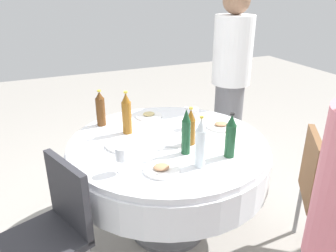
{
  "coord_description": "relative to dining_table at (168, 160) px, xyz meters",
  "views": [
    {
      "loc": [
        0.81,
        1.88,
        1.73
      ],
      "look_at": [
        0.0,
        0.0,
        0.85
      ],
      "focal_mm": 35.7,
      "sensor_mm": 36.0,
      "label": 1
    }
  ],
  "objects": [
    {
      "name": "spoon_south",
      "position": [
        0.06,
        0.07,
        0.15
      ],
      "size": [
        0.16,
        0.12,
        0.0
      ],
      "primitive_type": "cube",
      "rotation": [
        0.0,
        0.0,
        5.66
      ],
      "color": "silver",
      "rests_on": "dining_table"
    },
    {
      "name": "bottle_brown_near",
      "position": [
        0.35,
        -0.45,
        0.28
      ],
      "size": [
        0.07,
        0.07,
        0.27
      ],
      "color": "#593314",
      "rests_on": "dining_table"
    },
    {
      "name": "bottle_dark_green_right",
      "position": [
        -0.03,
        0.21,
        0.29
      ],
      "size": [
        0.06,
        0.06,
        0.31
      ],
      "color": "#194728",
      "rests_on": "dining_table"
    },
    {
      "name": "chair_west",
      "position": [
        -0.83,
        0.61,
        -0.07
      ],
      "size": [
        0.56,
        0.56,
        0.87
      ],
      "rotation": [
        0.0,
        0.0,
        0.93
      ],
      "color": "brown",
      "rests_on": "ground_plane"
    },
    {
      "name": "fork_north",
      "position": [
        -0.28,
        0.12,
        0.15
      ],
      "size": [
        0.17,
        0.08,
        0.0
      ],
      "primitive_type": "cube",
      "rotation": [
        0.0,
        0.0,
        2.75
      ],
      "color": "silver",
      "rests_on": "dining_table"
    },
    {
      "name": "plate_left",
      "position": [
        -0.03,
        -0.46,
        0.16
      ],
      "size": [
        0.21,
        0.21,
        0.04
      ],
      "color": "white",
      "rests_on": "dining_table"
    },
    {
      "name": "wine_glass_near",
      "position": [
        -0.27,
        -0.14,
        0.25
      ],
      "size": [
        0.06,
        0.06,
        0.15
      ],
      "color": "white",
      "rests_on": "dining_table"
    },
    {
      "name": "plate_outer",
      "position": [
        -0.45,
        -0.06,
        0.16
      ],
      "size": [
        0.22,
        0.22,
        0.04
      ],
      "color": "white",
      "rests_on": "dining_table"
    },
    {
      "name": "person_right",
      "position": [
        -0.85,
        -0.56,
        0.31
      ],
      "size": [
        0.34,
        0.34,
        1.71
      ],
      "rotation": [
        0.0,
        0.0,
        2.15
      ],
      "color": "slate",
      "rests_on": "ground_plane"
    },
    {
      "name": "wine_glass_front",
      "position": [
        0.4,
        0.27,
        0.26
      ],
      "size": [
        0.07,
        0.07,
        0.15
      ],
      "color": "white",
      "rests_on": "dining_table"
    },
    {
      "name": "dining_table",
      "position": [
        0.0,
        0.0,
        0.0
      ],
      "size": [
        1.38,
        1.38,
        0.74
      ],
      "color": "white",
      "rests_on": "ground_plane"
    },
    {
      "name": "plate_east",
      "position": [
        0.29,
        -0.05,
        0.16
      ],
      "size": [
        0.25,
        0.25,
        0.02
      ],
      "color": "white",
      "rests_on": "dining_table"
    },
    {
      "name": "bottle_dark_green_front",
      "position": [
        -0.26,
        0.35,
        0.28
      ],
      "size": [
        0.06,
        0.06,
        0.29
      ],
      "color": "#194728",
      "rests_on": "dining_table"
    },
    {
      "name": "bottle_clear_mid",
      "position": [
        -0.03,
        0.39,
        0.3
      ],
      "size": [
        0.06,
        0.06,
        0.31
      ],
      "color": "silver",
      "rests_on": "dining_table"
    },
    {
      "name": "ground_plane",
      "position": [
        0.0,
        0.0,
        -0.59
      ],
      "size": [
        10.0,
        10.0,
        0.0
      ],
      "primitive_type": "plane",
      "color": "gray"
    },
    {
      "name": "bottle_amber_north",
      "position": [
        0.21,
        -0.24,
        0.29
      ],
      "size": [
        0.07,
        0.07,
        0.31
      ],
      "color": "#8C5619",
      "rests_on": "dining_table"
    },
    {
      "name": "bottle_amber_south",
      "position": [
        -0.12,
        0.1,
        0.27
      ],
      "size": [
        0.06,
        0.06,
        0.26
      ],
      "color": "#8C5619",
      "rests_on": "dining_table"
    },
    {
      "name": "plate_far",
      "position": [
        0.19,
        0.35,
        0.16
      ],
      "size": [
        0.21,
        0.21,
        0.04
      ],
      "color": "white",
      "rests_on": "dining_table"
    },
    {
      "name": "chair_mid",
      "position": [
        0.8,
        0.3,
        -0.07
      ],
      "size": [
        0.51,
        0.51,
        0.87
      ],
      "rotation": [
        0.0,
        0.0,
        -1.21
      ],
      "color": "#2D2D33",
      "rests_on": "ground_plane"
    }
  ]
}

